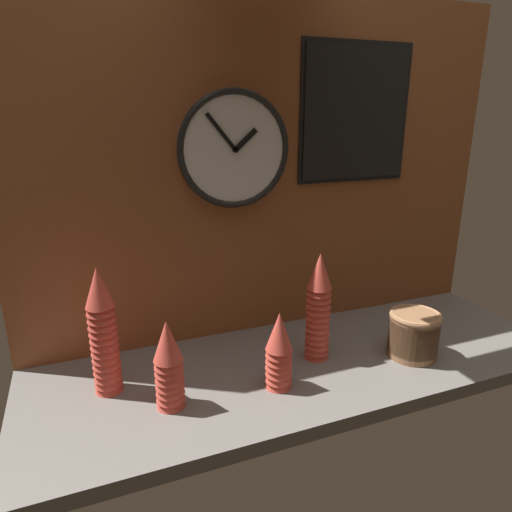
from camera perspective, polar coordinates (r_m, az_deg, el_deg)
The scene contains 9 objects.
ground_plane at distance 1.41m, azimuth 5.99°, elevation -13.46°, with size 1.60×0.56×0.04m, color slate.
wall_tiled_back at distance 1.46m, azimuth 1.83°, elevation 10.51°, with size 1.60×0.03×1.05m.
cup_stack_far_left at distance 1.24m, azimuth -18.57°, elevation -8.92°, with size 0.07×0.07×0.35m.
cup_stack_left at distance 1.16m, azimuth -10.87°, elevation -13.18°, with size 0.07×0.07×0.23m.
cup_stack_center at distance 1.22m, azimuth 2.90°, elevation -11.71°, with size 0.07×0.07×0.22m.
cup_stack_center_right at distance 1.34m, azimuth 7.87°, elevation -6.41°, with size 0.07×0.07×0.33m.
bowl_stack_right at distance 1.46m, azimuth 19.09°, elevation -9.13°, with size 0.15×0.15×0.14m.
wall_clock at distance 1.38m, azimuth -2.71°, elevation 13.14°, with size 0.35×0.03×0.35m.
menu_board at distance 1.56m, azimuth 12.37°, elevation 17.01°, with size 0.40×0.01×0.43m.
Camera 1 is at (-0.57, -1.06, 0.71)m, focal length 32.00 mm.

